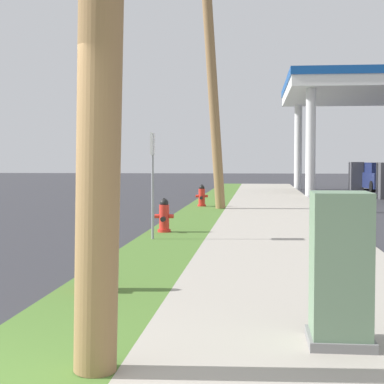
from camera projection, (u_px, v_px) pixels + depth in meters
name	position (u px, v px, depth m)	size (l,w,h in m)	color
fire_hydrant_nearest	(93.00, 263.00, 7.73)	(0.42, 0.37, 0.74)	red
fire_hydrant_second	(164.00, 217.00, 13.99)	(0.42, 0.38, 0.74)	red
fire_hydrant_third	(202.00, 197.00, 21.86)	(0.42, 0.37, 0.74)	red
utility_pole_midground	(212.00, 75.00, 20.45)	(1.30, 1.27, 8.44)	#937047
utility_cabinet	(340.00, 273.00, 5.44)	(0.55, 0.61, 1.31)	slate
street_sign_post	(153.00, 163.00, 12.68)	(0.05, 0.36, 2.12)	gray
car_navy_by_near_pump	(380.00, 178.00, 35.63)	(2.25, 4.63, 1.57)	navy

